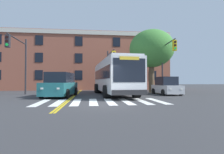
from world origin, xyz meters
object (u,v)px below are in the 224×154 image
car_silver_far_lane (166,86)px  traffic_light_overhead (110,64)px  city_bus (113,77)px  traffic_light_far_corner (19,55)px  car_teal_near_lane (60,85)px  traffic_light_near_corner (167,57)px  street_tree_curbside_large (151,49)px

car_silver_far_lane → traffic_light_overhead: (-5.68, 0.83, 2.35)m
city_bus → traffic_light_far_corner: bearing=-177.6°
city_bus → car_silver_far_lane: (5.42, -0.42, -0.99)m
car_teal_near_lane → traffic_light_near_corner: size_ratio=0.88×
car_teal_near_lane → car_silver_far_lane: size_ratio=1.31×
traffic_light_far_corner → street_tree_curbside_large: (13.98, 3.35, 1.46)m
traffic_light_far_corner → street_tree_curbside_large: 14.45m
traffic_light_near_corner → traffic_light_overhead: size_ratio=1.24×
traffic_light_far_corner → city_bus: bearing=2.4°
street_tree_curbside_large → car_silver_far_lane: bearing=-83.9°
traffic_light_far_corner → street_tree_curbside_large: bearing=13.5°
car_silver_far_lane → traffic_light_far_corner: (-14.34, 0.05, 3.01)m
traffic_light_near_corner → street_tree_curbside_large: 3.18m
car_silver_far_lane → car_teal_near_lane: bearing=-173.1°
traffic_light_near_corner → traffic_light_far_corner: traffic_light_near_corner is taller
car_teal_near_lane → street_tree_curbside_large: bearing=25.0°
traffic_light_far_corner → street_tree_curbside_large: size_ratio=0.75×
car_silver_far_lane → traffic_light_near_corner: traffic_light_near_corner is taller
street_tree_curbside_large → traffic_light_overhead: bearing=-154.3°
city_bus → traffic_light_overhead: traffic_light_overhead is taller
car_teal_near_lane → traffic_light_overhead: (4.64, 2.09, 2.17)m
car_teal_near_lane → traffic_light_near_corner: 11.23m
traffic_light_near_corner → traffic_light_far_corner: bearing=-177.8°
city_bus → car_teal_near_lane: bearing=-161.2°
car_teal_near_lane → car_silver_far_lane: 10.40m
city_bus → traffic_light_near_corner: bearing=2.0°
car_teal_near_lane → traffic_light_near_corner: bearing=9.9°
car_teal_near_lane → street_tree_curbside_large: size_ratio=0.69×
street_tree_curbside_large → traffic_light_far_corner: bearing=-166.5°
street_tree_curbside_large → city_bus: bearing=-149.5°
traffic_light_near_corner → traffic_light_overhead: traffic_light_near_corner is taller
city_bus → traffic_light_far_corner: traffic_light_far_corner is taller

